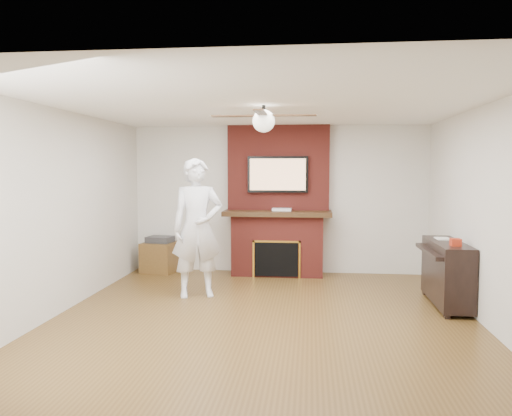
# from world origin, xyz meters

# --- Properties ---
(room_shell) EXTENTS (5.36, 5.86, 2.86)m
(room_shell) POSITION_xyz_m (0.00, 0.00, 1.25)
(room_shell) COLOR #4F3617
(room_shell) RESTS_ON ground
(fireplace) EXTENTS (1.78, 0.64, 2.50)m
(fireplace) POSITION_xyz_m (0.00, 2.55, 1.00)
(fireplace) COLOR maroon
(fireplace) RESTS_ON ground
(tv) EXTENTS (1.00, 0.08, 0.60)m
(tv) POSITION_xyz_m (0.00, 2.50, 1.68)
(tv) COLOR black
(tv) RESTS_ON fireplace
(ceiling_fan) EXTENTS (1.21, 1.21, 0.31)m
(ceiling_fan) POSITION_xyz_m (-0.00, 0.00, 2.33)
(ceiling_fan) COLOR black
(ceiling_fan) RESTS_ON room_shell
(person) EXTENTS (0.82, 0.68, 1.91)m
(person) POSITION_xyz_m (-1.01, 0.95, 0.96)
(person) COLOR silver
(person) RESTS_ON ground
(side_table) EXTENTS (0.62, 0.62, 0.62)m
(side_table) POSITION_xyz_m (-2.02, 2.48, 0.28)
(side_table) COLOR #563A18
(side_table) RESTS_ON ground
(piano) EXTENTS (0.48, 1.28, 0.93)m
(piano) POSITION_xyz_m (2.30, 0.83, 0.45)
(piano) COLOR black
(piano) RESTS_ON ground
(cable_box) EXTENTS (0.32, 0.19, 0.04)m
(cable_box) POSITION_xyz_m (0.07, 2.45, 1.10)
(cable_box) COLOR silver
(cable_box) RESTS_ON fireplace
(candle_orange) EXTENTS (0.06, 0.06, 0.11)m
(candle_orange) POSITION_xyz_m (-0.16, 2.32, 0.05)
(candle_orange) COLOR #B86315
(candle_orange) RESTS_ON ground
(candle_green) EXTENTS (0.07, 0.07, 0.10)m
(candle_green) POSITION_xyz_m (-0.07, 2.32, 0.05)
(candle_green) COLOR #388E43
(candle_green) RESTS_ON ground
(candle_cream) EXTENTS (0.08, 0.08, 0.11)m
(candle_cream) POSITION_xyz_m (0.15, 2.30, 0.06)
(candle_cream) COLOR #FFE4CA
(candle_cream) RESTS_ON ground
(candle_blue) EXTENTS (0.06, 0.06, 0.07)m
(candle_blue) POSITION_xyz_m (0.21, 2.34, 0.04)
(candle_blue) COLOR #313A94
(candle_blue) RESTS_ON ground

